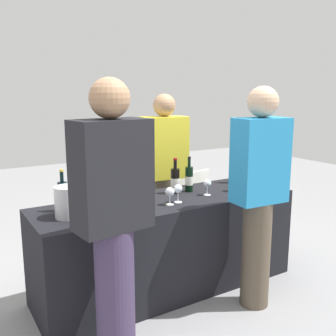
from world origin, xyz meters
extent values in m
plane|color=gray|center=(0.00, 0.00, 0.00)|extent=(12.00, 12.00, 0.00)
cube|color=black|center=(0.00, 0.00, 0.37)|extent=(2.11, 0.65, 0.75)
cylinder|color=black|center=(-0.80, 0.12, 0.85)|extent=(0.07, 0.07, 0.21)
cylinder|color=black|center=(-0.80, 0.12, 1.00)|extent=(0.03, 0.03, 0.08)
cylinder|color=gold|center=(-0.80, 0.12, 1.04)|extent=(0.03, 0.03, 0.02)
cylinder|color=silver|center=(-0.80, 0.12, 0.84)|extent=(0.07, 0.07, 0.07)
cylinder|color=black|center=(0.15, 0.12, 0.85)|extent=(0.07, 0.07, 0.21)
cylinder|color=black|center=(0.15, 0.12, 0.99)|extent=(0.03, 0.03, 0.07)
cylinder|color=maroon|center=(0.15, 0.12, 1.04)|extent=(0.03, 0.03, 0.02)
cylinder|color=silver|center=(0.15, 0.12, 0.84)|extent=(0.07, 0.07, 0.07)
cylinder|color=black|center=(0.28, 0.11, 0.85)|extent=(0.07, 0.07, 0.21)
cylinder|color=black|center=(0.28, 0.11, 1.00)|extent=(0.03, 0.03, 0.07)
cylinder|color=black|center=(0.28, 0.11, 1.04)|extent=(0.03, 0.03, 0.02)
cylinder|color=silver|center=(0.28, 0.11, 0.84)|extent=(0.07, 0.07, 0.07)
cylinder|color=black|center=(0.82, 0.16, 0.85)|extent=(0.07, 0.07, 0.21)
cylinder|color=black|center=(0.82, 0.16, 1.00)|extent=(0.03, 0.03, 0.08)
cylinder|color=maroon|center=(0.82, 0.16, 1.05)|extent=(0.03, 0.03, 0.02)
cylinder|color=silver|center=(0.82, 0.16, 0.84)|extent=(0.07, 0.07, 0.07)
cylinder|color=silver|center=(-0.07, -0.14, 0.75)|extent=(0.06, 0.06, 0.00)
cylinder|color=silver|center=(-0.07, -0.14, 0.79)|extent=(0.01, 0.01, 0.06)
sphere|color=silver|center=(-0.07, -0.14, 0.85)|extent=(0.07, 0.07, 0.07)
sphere|color=#590C19|center=(-0.07, -0.14, 0.84)|extent=(0.04, 0.04, 0.04)
cylinder|color=silver|center=(0.02, -0.12, 0.75)|extent=(0.06, 0.06, 0.00)
cylinder|color=silver|center=(0.02, -0.12, 0.79)|extent=(0.01, 0.01, 0.07)
sphere|color=silver|center=(0.02, -0.12, 0.86)|extent=(0.07, 0.07, 0.07)
sphere|color=#590C19|center=(0.02, -0.12, 0.84)|extent=(0.04, 0.04, 0.04)
cylinder|color=silver|center=(0.34, -0.07, 0.75)|extent=(0.06, 0.06, 0.00)
cylinder|color=silver|center=(0.34, -0.07, 0.79)|extent=(0.01, 0.01, 0.07)
sphere|color=silver|center=(0.34, -0.07, 0.85)|extent=(0.06, 0.06, 0.06)
cylinder|color=silver|center=(0.60, -0.08, 0.75)|extent=(0.06, 0.06, 0.00)
cylinder|color=silver|center=(0.60, -0.08, 0.79)|extent=(0.01, 0.01, 0.06)
sphere|color=silver|center=(0.60, -0.08, 0.85)|extent=(0.07, 0.07, 0.07)
cylinder|color=silver|center=(0.71, -0.11, 0.75)|extent=(0.06, 0.06, 0.00)
cylinder|color=silver|center=(0.71, -0.11, 0.79)|extent=(0.01, 0.01, 0.07)
sphere|color=silver|center=(0.71, -0.11, 0.86)|extent=(0.07, 0.07, 0.07)
cylinder|color=silver|center=(-0.80, -0.03, 0.86)|extent=(0.19, 0.19, 0.21)
cylinder|color=brown|center=(0.32, 0.59, 0.39)|extent=(0.23, 0.23, 0.77)
cube|color=yellow|center=(0.32, 0.59, 1.06)|extent=(0.44, 0.27, 0.58)
sphere|color=tan|center=(0.32, 0.59, 1.46)|extent=(0.21, 0.21, 0.21)
cylinder|color=#3F3351|center=(-0.72, -0.57, 0.41)|extent=(0.23, 0.23, 0.82)
cube|color=black|center=(-0.72, -0.57, 1.13)|extent=(0.44, 0.28, 0.62)
sphere|color=tan|center=(-0.72, -0.57, 1.55)|extent=(0.22, 0.22, 0.22)
cylinder|color=brown|center=(0.42, -0.56, 0.40)|extent=(0.21, 0.21, 0.80)
cube|color=#268CCC|center=(0.42, -0.56, 1.10)|extent=(0.40, 0.24, 0.60)
sphere|color=#D8AD8C|center=(0.42, -0.56, 1.51)|extent=(0.22, 0.22, 0.22)
cube|color=white|center=(0.85, 0.88, 0.36)|extent=(0.53, 0.13, 0.72)
camera|label=1|loc=(-1.54, -2.51, 1.58)|focal=41.47mm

